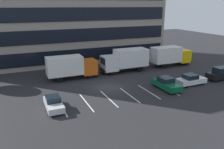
{
  "coord_description": "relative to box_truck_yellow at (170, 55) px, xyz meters",
  "views": [
    {
      "loc": [
        -11.11,
        -26.92,
        10.7
      ],
      "look_at": [
        1.07,
        0.92,
        1.4
      ],
      "focal_mm": 36.43,
      "sensor_mm": 36.0,
      "label": 1
    }
  ],
  "objects": [
    {
      "name": "box_truck_white",
      "position": [
        -9.15,
        0.01,
        0.08
      ],
      "size": [
        8.01,
        2.65,
        3.71
      ],
      "color": "white",
      "rests_on": "ground_plane"
    },
    {
      "name": "ground_plane",
      "position": [
        -14.85,
        -5.9,
        -2.0
      ],
      "size": [
        120.0,
        120.0,
        0.0
      ],
      "primitive_type": "plane",
      "color": "#262628"
    },
    {
      "name": "sedan_silver",
      "position": [
        -22.76,
        -9.89,
        -1.34
      ],
      "size": [
        1.66,
        3.96,
        1.42
      ],
      "color": "silver",
      "rests_on": "ground_plane"
    },
    {
      "name": "lot_markings",
      "position": [
        -14.85,
        -9.66,
        -2.0
      ],
      "size": [
        14.14,
        5.4,
        0.01
      ],
      "color": "silver",
      "rests_on": "ground_plane"
    },
    {
      "name": "sedan_white",
      "position": [
        -3.77,
        -9.66,
        -1.29
      ],
      "size": [
        4.21,
        1.76,
        1.51
      ],
      "color": "white",
      "rests_on": "ground_plane"
    },
    {
      "name": "sedan_forest",
      "position": [
        -7.98,
        -9.68,
        -1.26
      ],
      "size": [
        1.85,
        4.43,
        1.59
      ],
      "color": "#0C5933",
      "rests_on": "ground_plane"
    },
    {
      "name": "office_building",
      "position": [
        -14.85,
        12.05,
        8.8
      ],
      "size": [
        35.88,
        11.03,
        21.6
      ],
      "color": "gray",
      "rests_on": "ground_plane"
    },
    {
      "name": "suv_black",
      "position": [
        1.94,
        -9.56,
        -1.1
      ],
      "size": [
        4.15,
        1.76,
        1.88
      ],
      "color": "black",
      "rests_on": "ground_plane"
    },
    {
      "name": "box_truck_yellow",
      "position": [
        0.0,
        0.0,
        0.0
      ],
      "size": [
        7.68,
        2.54,
        3.56
      ],
      "color": "yellow",
      "rests_on": "ground_plane"
    },
    {
      "name": "box_truck_orange",
      "position": [
        -18.44,
        -0.34,
        -0.04
      ],
      "size": [
        7.55,
        2.5,
        3.5
      ],
      "color": "#D85914",
      "rests_on": "ground_plane"
    }
  ]
}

